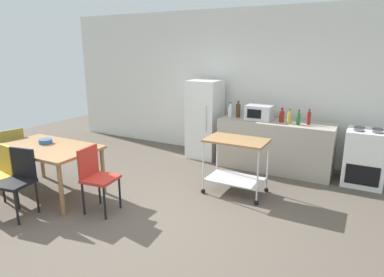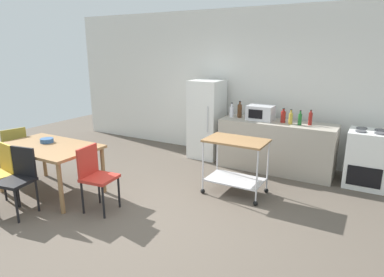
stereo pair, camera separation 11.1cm
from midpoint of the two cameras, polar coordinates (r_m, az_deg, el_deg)
name	(u,v)px [view 2 (the right image)]	position (r m, az deg, el deg)	size (l,w,h in m)	color
ground_plane	(149,219)	(4.43, -6.72, -13.70)	(12.00, 12.00, 0.00)	brown
back_wall	(243,85)	(6.76, 9.26, 9.17)	(8.40, 0.12, 2.90)	silver
kitchen_counter	(276,146)	(6.12, 14.78, -1.32)	(2.00, 0.64, 0.90)	#A89E8E
dining_table	(49,150)	(5.35, -22.95, -1.92)	(1.50, 0.90, 0.75)	olive
chair_olive	(13,149)	(6.23, -28.01, -1.69)	(0.48, 0.48, 0.89)	olive
chair_black	(18,177)	(4.89, -27.21, -5.86)	(0.46, 0.46, 0.89)	black
chair_red	(96,174)	(4.61, -15.65, -5.93)	(0.44, 0.44, 0.89)	#B72D23
stove_oven	(367,159)	(5.96, 28.38, -3.09)	(0.60, 0.61, 0.92)	white
refrigerator	(207,119)	(6.62, 3.02, 3.31)	(0.60, 0.63, 1.55)	white
kitchen_cart	(236,157)	(4.98, 8.19, -3.26)	(0.91, 0.57, 0.85)	olive
bottle_sesame_oil	(232,111)	(6.25, 7.37, 4.67)	(0.08, 0.08, 0.27)	silver
bottle_hot_sauce	(240,111)	(6.23, 8.74, 4.78)	(0.08, 0.08, 0.31)	#4C2D19
microwave	(261,113)	(6.08, 12.28, 4.37)	(0.46, 0.35, 0.26)	silver
bottle_olive_oil	(283,117)	(5.96, 15.97, 3.66)	(0.08, 0.08, 0.25)	maroon
bottle_vinegar	(291,118)	(5.85, 17.18, 3.36)	(0.07, 0.07, 0.26)	gold
bottle_wine	(300,119)	(5.84, 18.65, 3.21)	(0.06, 0.06, 0.25)	#1E6628
bottle_soda	(310,119)	(5.89, 20.26, 3.25)	(0.06, 0.06, 0.26)	maroon
fruit_bowl	(47,140)	(5.50, -23.24, -0.31)	(0.20, 0.20, 0.06)	#33598C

